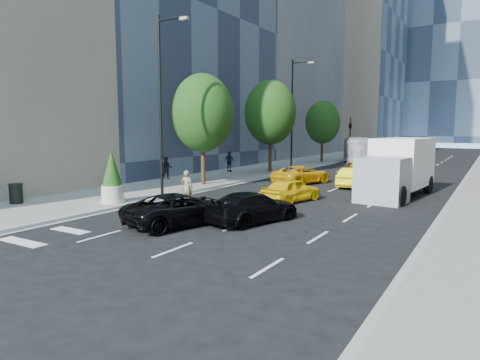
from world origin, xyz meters
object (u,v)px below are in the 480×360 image
Objects in this scene: black_sedan_mercedes at (253,207)px; box_truck at (398,167)px; city_bus at (357,150)px; trash_can at (16,194)px; planter_shrub at (112,178)px; black_sedan_lincoln at (180,209)px; skateboarder at (187,189)px.

box_truck is (3.83, 10.32, 1.07)m from black_sedan_mercedes.
city_bus reaches higher than black_sedan_mercedes.
planter_shrub is (4.01, 2.75, 0.80)m from trash_can.
city_bus is (-5.19, 33.77, 0.80)m from black_sedan_mercedes.
black_sedan_lincoln is 6.18m from planter_shrub.
planter_shrub reaches higher than skateboarder.
black_sedan_mercedes is 0.43× the size of city_bus.
city_bus is 3.87× the size of planter_shrub.
black_sedan_lincoln is at bearing -16.49° from planter_shrub.
black_sedan_mercedes is at bearing -122.43° from black_sedan_lincoln.
city_bus is at bearing 79.21° from trash_can.
black_sedan_lincoln is (2.42, -3.53, -0.20)m from skateboarder.
box_truck is (8.57, 8.79, 0.86)m from skateboarder.
trash_can is (-12.20, -3.01, -0.01)m from black_sedan_mercedes.
city_bus is at bearing 116.91° from box_truck.
box_truck reaches higher than black_sedan_lincoln.
box_truck reaches higher than trash_can.
skateboarder is 4.28m from black_sedan_lincoln.
planter_shrub is (-5.88, 1.74, 0.77)m from black_sedan_lincoln.
box_truck is at bearing -93.63° from black_sedan_mercedes.
skateboarder is 0.64× the size of planter_shrub.
box_truck is at bearing -89.43° from city_bus.
black_sedan_mercedes is at bearing -104.50° from box_truck.
planter_shrub is (-12.03, -10.58, -0.29)m from box_truck.
box_truck is at bearing 41.33° from planter_shrub.
city_bus is 1.43× the size of box_truck.
skateboarder is at bearing -38.83° from black_sedan_lincoln.
planter_shrub reaches higher than black_sedan_lincoln.
black_sedan_mercedes is at bearing 151.70° from skateboarder.
box_truck is (9.02, -23.46, 0.27)m from city_bus.
planter_shrub is at bearing 0.25° from black_sedan_lincoln.
city_bus is (-2.87, 35.77, 0.79)m from black_sedan_lincoln.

